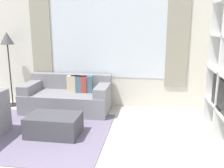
{
  "coord_description": "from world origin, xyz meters",
  "views": [
    {
      "loc": [
        0.89,
        -1.86,
        1.72
      ],
      "look_at": [
        0.34,
        1.84,
        0.85
      ],
      "focal_mm": 40.0,
      "sensor_mm": 36.0,
      "label": 1
    }
  ],
  "objects": [
    {
      "name": "area_rug",
      "position": [
        -1.08,
        1.73,
        0.01
      ],
      "size": [
        2.69,
        2.03,
        0.01
      ],
      "primitive_type": "cube",
      "color": "slate",
      "rests_on": "ground_plane"
    },
    {
      "name": "ottoman",
      "position": [
        -0.58,
        1.7,
        0.17
      ],
      "size": [
        0.82,
        0.56,
        0.34
      ],
      "color": "#47474C",
      "rests_on": "ground_plane"
    },
    {
      "name": "floor_lamp",
      "position": [
        -2.08,
        3.06,
        1.34
      ],
      "size": [
        0.28,
        0.28,
        1.6
      ],
      "color": "black",
      "rests_on": "ground_plane"
    },
    {
      "name": "wall_back",
      "position": [
        0.0,
        3.37,
        1.36
      ],
      "size": [
        5.8,
        0.11,
        2.7
      ],
      "color": "silver",
      "rests_on": "ground_plane"
    },
    {
      "name": "couch_main",
      "position": [
        -0.74,
        2.89,
        0.29
      ],
      "size": [
        1.74,
        0.87,
        0.74
      ],
      "color": "gray",
      "rests_on": "ground_plane"
    }
  ]
}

